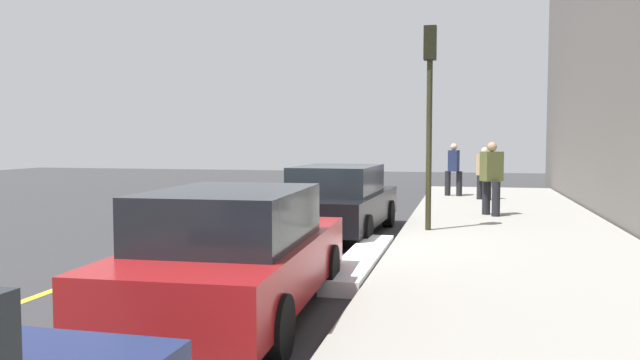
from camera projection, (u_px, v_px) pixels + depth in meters
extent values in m
plane|color=#333335|center=(343.00, 246.00, 12.23)|extent=(56.00, 56.00, 0.00)
cube|color=gray|center=(519.00, 248.00, 11.48)|extent=(28.00, 4.60, 0.15)
cube|color=gold|center=(191.00, 239.00, 12.95)|extent=(28.00, 0.14, 0.01)
cube|color=white|center=(362.00, 260.00, 10.17)|extent=(4.11, 0.56, 0.22)
cylinder|color=black|center=(212.00, 263.00, 8.88)|extent=(0.65, 0.24, 0.64)
cylinder|color=black|center=(328.00, 268.00, 8.56)|extent=(0.65, 0.24, 0.64)
cylinder|color=black|center=(112.00, 318.00, 6.16)|extent=(0.65, 0.24, 0.64)
cylinder|color=black|center=(277.00, 328.00, 5.84)|extent=(0.65, 0.24, 0.64)
cube|color=maroon|center=(238.00, 266.00, 7.34)|extent=(4.54, 1.97, 0.64)
cube|color=black|center=(231.00, 216.00, 7.08)|extent=(2.39, 1.69, 0.60)
cylinder|color=black|center=(320.00, 211.00, 15.24)|extent=(0.65, 0.24, 0.64)
cylinder|color=black|center=(388.00, 214.00, 14.80)|extent=(0.65, 0.24, 0.64)
cylinder|color=black|center=(282.00, 228.00, 12.45)|extent=(0.65, 0.24, 0.64)
cylinder|color=black|center=(365.00, 231.00, 12.01)|extent=(0.65, 0.24, 0.64)
cube|color=black|center=(340.00, 208.00, 13.61)|extent=(4.74, 1.97, 0.64)
cube|color=black|center=(337.00, 180.00, 13.34)|extent=(2.49, 1.69, 0.60)
cylinder|color=black|center=(459.00, 184.00, 21.21)|extent=(0.20, 0.20, 0.84)
cylinder|color=black|center=(448.00, 183.00, 21.37)|extent=(0.20, 0.20, 0.84)
cube|color=#1E284C|center=(454.00, 161.00, 21.24)|extent=(0.53, 0.39, 0.71)
sphere|color=#D8AD8C|center=(454.00, 147.00, 21.21)|extent=(0.23, 0.23, 0.23)
cylinder|color=black|center=(496.00, 199.00, 15.62)|extent=(0.20, 0.20, 0.87)
cylinder|color=black|center=(486.00, 198.00, 16.00)|extent=(0.20, 0.20, 0.87)
cube|color=brown|center=(492.00, 166.00, 15.76)|extent=(0.54, 0.59, 0.74)
sphere|color=tan|center=(492.00, 147.00, 15.73)|extent=(0.24, 0.24, 0.24)
cylinder|color=black|center=(488.00, 188.00, 19.76)|extent=(0.18, 0.18, 0.78)
cylinder|color=black|center=(480.00, 187.00, 20.07)|extent=(0.18, 0.18, 0.78)
cube|color=tan|center=(484.00, 165.00, 19.87)|extent=(0.52, 0.52, 0.67)
sphere|color=beige|center=(485.00, 151.00, 19.84)|extent=(0.22, 0.22, 0.22)
cylinder|color=#2D2D19|center=(429.00, 146.00, 13.19)|extent=(0.12, 0.12, 3.58)
cube|color=black|center=(430.00, 43.00, 13.05)|extent=(0.26, 0.26, 0.70)
sphere|color=red|center=(431.00, 34.00, 13.18)|extent=(0.14, 0.14, 0.14)
sphere|color=orange|center=(431.00, 45.00, 13.19)|extent=(0.14, 0.14, 0.14)
sphere|color=green|center=(430.00, 55.00, 13.21)|extent=(0.14, 0.14, 0.14)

